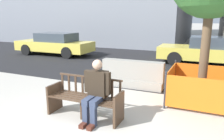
# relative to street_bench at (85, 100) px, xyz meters

# --- Properties ---
(ground_plane) EXTENTS (200.00, 200.00, 0.00)m
(ground_plane) POSITION_rel_street_bench_xyz_m (0.16, -0.53, -0.40)
(ground_plane) COLOR #ADA89E
(street_asphalt) EXTENTS (120.00, 12.00, 0.01)m
(street_asphalt) POSITION_rel_street_bench_xyz_m (0.16, 8.17, -0.39)
(street_asphalt) COLOR black
(street_asphalt) RESTS_ON ground
(street_bench) EXTENTS (1.69, 0.54, 0.88)m
(street_bench) POSITION_rel_street_bench_xyz_m (0.00, 0.00, 0.00)
(street_bench) COLOR #473323
(street_bench) RESTS_ON ground
(seated_person) EXTENTS (0.58, 0.72, 1.31)m
(seated_person) POSITION_rel_street_bench_xyz_m (0.31, -0.06, 0.29)
(seated_person) COLOR #2D2319
(seated_person) RESTS_ON ground
(jersey_barrier_centre) EXTENTS (2.01, 0.72, 0.84)m
(jersey_barrier_centre) POSITION_rel_street_bench_xyz_m (0.23, 2.58, -0.06)
(jersey_barrier_centre) COLOR gray
(jersey_barrier_centre) RESTS_ON ground
(construction_fence) EXTENTS (1.61, 1.61, 0.93)m
(construction_fence) POSITION_rel_street_bench_xyz_m (2.32, 1.94, 0.07)
(construction_fence) COLOR #2D2D33
(construction_fence) RESTS_ON ground
(car_taxi_near) EXTENTS (4.47, 1.90, 1.31)m
(car_taxi_near) POSITION_rel_street_bench_xyz_m (2.39, 7.25, 0.25)
(car_taxi_near) COLOR #DBC64C
(car_taxi_near) RESTS_ON ground
(car_sedan_far) EXTENTS (4.67, 1.86, 1.31)m
(car_sedan_far) POSITION_rel_street_bench_xyz_m (-6.01, 6.62, 0.26)
(car_sedan_far) COLOR #DBC64C
(car_sedan_far) RESTS_ON ground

